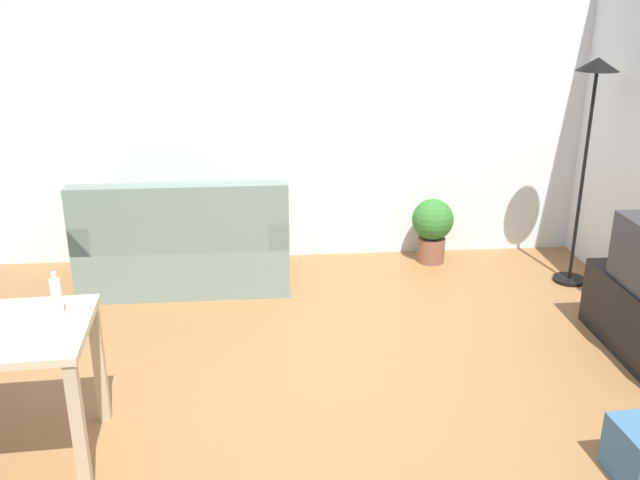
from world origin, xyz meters
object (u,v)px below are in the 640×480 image
couch (186,248)px  torchiere_lamp (592,111)px  potted_plant (432,226)px  bottle_clear (57,297)px

couch → torchiere_lamp: bearing=176.0°
potted_plant → bottle_clear: 3.52m
torchiere_lamp → couch: bearing=176.0°
couch → torchiere_lamp: (3.15, -0.22, 1.10)m
couch → bottle_clear: bearing=79.0°
torchiere_lamp → potted_plant: size_ratio=3.18×
couch → torchiere_lamp: size_ratio=0.91×
couch → torchiere_lamp: 3.34m
couch → torchiere_lamp: torchiere_lamp is taller
torchiere_lamp → bottle_clear: 4.05m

